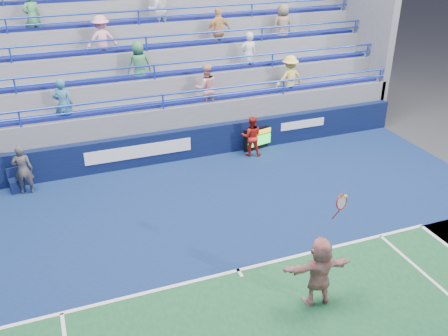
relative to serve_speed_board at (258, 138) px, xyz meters
name	(u,v)px	position (x,y,z in m)	size (l,w,h in m)	color
ground	(238,271)	(-3.39, -6.32, -0.43)	(120.00, 120.00, 0.00)	#333538
sponsor_wall	(167,147)	(-3.38, 0.18, 0.13)	(18.00, 0.32, 1.10)	#091634
bleacher_stand	(141,88)	(-3.39, 3.95, 1.12)	(18.00, 5.60, 6.13)	slate
serve_speed_board	(258,138)	(0.00, 0.00, 0.00)	(1.22, 0.40, 0.84)	black
judge_chair	(17,184)	(-8.31, -0.23, -0.19)	(0.48, 0.49, 0.74)	#0C163D
tennis_player	(319,271)	(-2.17, -7.92, 0.41)	(1.59, 0.67, 2.67)	silver
line_judge	(23,170)	(-8.04, -0.46, 0.37)	(0.58, 0.38, 1.60)	#121A32
ball_girl	(251,136)	(-0.47, -0.41, 0.31)	(0.71, 0.56, 1.47)	red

